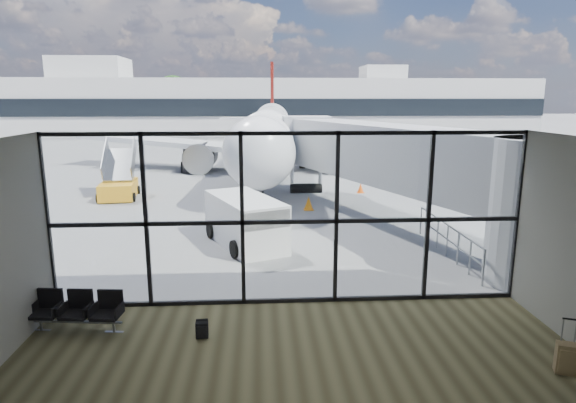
{
  "coord_description": "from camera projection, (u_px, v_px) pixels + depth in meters",
  "views": [
    {
      "loc": [
        -0.76,
        -11.84,
        5.29
      ],
      "look_at": [
        0.14,
        3.0,
        2.08
      ],
      "focal_mm": 30.0,
      "sensor_mm": 36.0,
      "label": 1
    }
  ],
  "objects": [
    {
      "name": "service_van",
      "position": [
        246.0,
        221.0,
        17.5
      ],
      "size": [
        3.22,
        4.42,
        1.76
      ],
      "rotation": [
        0.0,
        0.0,
        0.4
      ],
      "color": "white",
      "rests_on": "ground"
    },
    {
      "name": "mobile_stairs",
      "position": [
        119.0,
        187.0,
        25.9
      ],
      "size": [
        2.22,
        3.72,
        2.49
      ],
      "rotation": [
        0.0,
        0.0,
        0.12
      ],
      "color": "orange",
      "rests_on": "ground"
    },
    {
      "name": "tree_4",
      "position": [
        137.0,
        98.0,
        80.61
      ],
      "size": [
        5.61,
        5.61,
        8.07
      ],
      "color": "#382619",
      "rests_on": "ground"
    },
    {
      "name": "lounge_shell",
      "position": [
        309.0,
        271.0,
        7.47
      ],
      "size": [
        12.02,
        8.01,
        4.51
      ],
      "color": "brown",
      "rests_on": "ground"
    },
    {
      "name": "tree_3",
      "position": [
        101.0,
        102.0,
        80.39
      ],
      "size": [
        4.95,
        4.95,
        7.12
      ],
      "color": "#382619",
      "rests_on": "ground"
    },
    {
      "name": "airliner",
      "position": [
        268.0,
        132.0,
        37.14
      ],
      "size": [
        29.95,
        34.7,
        8.93
      ],
      "rotation": [
        0.0,
        0.0,
        -0.05
      ],
      "color": "white",
      "rests_on": "ground"
    },
    {
      "name": "suitcase",
      "position": [
        567.0,
        358.0,
        9.33
      ],
      "size": [
        0.47,
        0.4,
        1.11
      ],
      "rotation": [
        0.0,
        0.0,
        -0.37
      ],
      "color": "#927B51",
      "rests_on": "ground"
    },
    {
      "name": "tree_2",
      "position": [
        64.0,
        94.0,
        79.77
      ],
      "size": [
        6.27,
        6.27,
        9.03
      ],
      "color": "#382619",
      "rests_on": "ground"
    },
    {
      "name": "apron_railing",
      "position": [
        447.0,
        236.0,
        16.31
      ],
      "size": [
        0.06,
        5.46,
        1.11
      ],
      "color": "gray",
      "rests_on": "ground"
    },
    {
      "name": "backpack",
      "position": [
        202.0,
        330.0,
        10.78
      ],
      "size": [
        0.29,
        0.27,
        0.42
      ],
      "rotation": [
        0.0,
        0.0,
        0.06
      ],
      "color": "black",
      "rests_on": "ground"
    },
    {
      "name": "seating_row",
      "position": [
        78.0,
        308.0,
        11.13
      ],
      "size": [
        2.1,
        0.8,
        0.93
      ],
      "rotation": [
        0.0,
        0.0,
        -0.11
      ],
      "color": "gray",
      "rests_on": "ground"
    },
    {
      "name": "traffic_cone_b",
      "position": [
        309.0,
        203.0,
        23.17
      ],
      "size": [
        0.46,
        0.46,
        0.65
      ],
      "color": "orange",
      "rests_on": "ground"
    },
    {
      "name": "far_terminal",
      "position": [
        259.0,
        105.0,
        72.26
      ],
      "size": [
        80.0,
        12.2,
        11.0
      ],
      "color": "#B1B0AC",
      "rests_on": "ground"
    },
    {
      "name": "belt_loader",
      "position": [
        192.0,
        162.0,
        35.77
      ],
      "size": [
        2.12,
        4.41,
        1.95
      ],
      "rotation": [
        0.0,
        0.0,
        0.16
      ],
      "color": "black",
      "rests_on": "ground"
    },
    {
      "name": "jet_bridge",
      "position": [
        400.0,
        162.0,
        19.32
      ],
      "size": [
        8.0,
        16.5,
        4.33
      ],
      "color": "#A4A6AA",
      "rests_on": "ground"
    },
    {
      "name": "tree_5",
      "position": [
        173.0,
        94.0,
        80.84
      ],
      "size": [
        6.27,
        6.27,
        9.03
      ],
      "color": "#382619",
      "rests_on": "ground"
    },
    {
      "name": "glass_curtain_wall",
      "position": [
        290.0,
        220.0,
        12.24
      ],
      "size": [
        12.1,
        0.12,
        4.5
      ],
      "color": "white",
      "rests_on": "ground"
    },
    {
      "name": "traffic_cone_c",
      "position": [
        361.0,
        188.0,
        27.38
      ],
      "size": [
        0.38,
        0.38,
        0.54
      ],
      "color": "#FF590D",
      "rests_on": "ground"
    },
    {
      "name": "tree_1",
      "position": [
        27.0,
        98.0,
        79.55
      ],
      "size": [
        5.61,
        5.61,
        8.07
      ],
      "color": "#382619",
      "rests_on": "ground"
    },
    {
      "name": "ground",
      "position": [
        266.0,
        148.0,
        51.74
      ],
      "size": [
        220.0,
        220.0,
        0.0
      ],
      "primitive_type": "plane",
      "color": "slate",
      "rests_on": "ground"
    }
  ]
}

